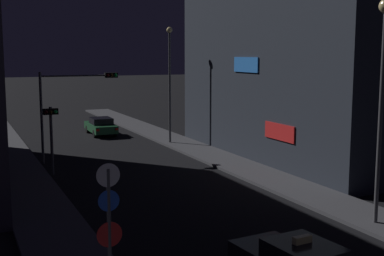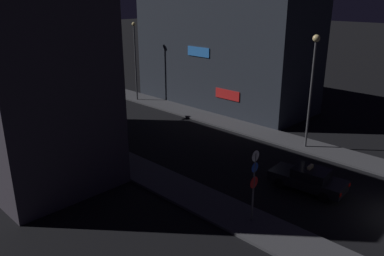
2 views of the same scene
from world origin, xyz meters
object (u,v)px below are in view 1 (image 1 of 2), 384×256
at_px(traffic_light_overhead, 72,97).
at_px(street_lamp_near_block, 383,73).
at_px(street_lamp_far_block, 170,73).
at_px(far_car, 101,126).
at_px(traffic_light_left_kerb, 51,127).
at_px(sign_pole_left, 109,229).

bearing_deg(traffic_light_overhead, street_lamp_near_block, -64.93).
relative_size(street_lamp_near_block, street_lamp_far_block, 1.01).
bearing_deg(street_lamp_near_block, far_car, 98.02).
height_order(far_car, street_lamp_far_block, street_lamp_far_block).
distance_m(traffic_light_left_kerb, street_lamp_near_block, 17.12).
relative_size(far_car, street_lamp_near_block, 0.54).
bearing_deg(traffic_light_overhead, far_car, 66.48).
bearing_deg(far_car, street_lamp_near_block, -81.98).
bearing_deg(street_lamp_far_block, sign_pole_left, -115.01).
height_order(traffic_light_overhead, sign_pole_left, traffic_light_overhead).
distance_m(traffic_light_left_kerb, sign_pole_left, 16.89).
height_order(sign_pole_left, street_lamp_near_block, street_lamp_near_block).
relative_size(traffic_light_overhead, street_lamp_far_block, 0.66).
bearing_deg(sign_pole_left, street_lamp_far_block, 64.99).
height_order(traffic_light_overhead, street_lamp_far_block, street_lamp_far_block).
relative_size(far_car, sign_pole_left, 1.16).
distance_m(traffic_light_overhead, traffic_light_left_kerb, 4.01).
bearing_deg(far_car, traffic_light_overhead, -113.52).
xyz_separation_m(traffic_light_overhead, sign_pole_left, (-3.22, -20.16, -1.51)).
xyz_separation_m(traffic_light_overhead, traffic_light_left_kerb, (-1.80, -3.34, -1.30)).
bearing_deg(traffic_light_overhead, street_lamp_far_block, 22.25).
bearing_deg(street_lamp_near_block, street_lamp_far_block, 90.94).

